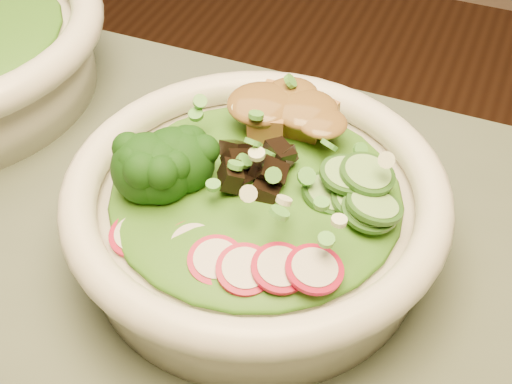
% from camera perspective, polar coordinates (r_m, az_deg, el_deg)
% --- Properties ---
extents(salad_bowl, '(0.26, 0.26, 0.07)m').
position_cam_1_polar(salad_bowl, '(0.49, -0.00, -1.63)').
color(salad_bowl, silver).
rests_on(salad_bowl, dining_table).
extents(lettuce_bed, '(0.20, 0.20, 0.02)m').
position_cam_1_polar(lettuce_bed, '(0.47, 0.00, 0.09)').
color(lettuce_bed, '#285D13').
rests_on(lettuce_bed, salad_bowl).
extents(broccoli_florets, '(0.10, 0.09, 0.04)m').
position_cam_1_polar(broccoli_florets, '(0.47, -7.11, 2.48)').
color(broccoli_florets, black).
rests_on(broccoli_florets, salad_bowl).
extents(radish_slices, '(0.11, 0.07, 0.02)m').
position_cam_1_polar(radish_slices, '(0.43, -1.77, -5.43)').
color(radish_slices, maroon).
rests_on(radish_slices, salad_bowl).
extents(cucumber_slices, '(0.09, 0.09, 0.03)m').
position_cam_1_polar(cucumber_slices, '(0.46, 7.60, -0.37)').
color(cucumber_slices, '#87BF6A').
rests_on(cucumber_slices, salad_bowl).
extents(mushroom_heap, '(0.09, 0.09, 0.04)m').
position_cam_1_polar(mushroom_heap, '(0.47, 0.35, 2.20)').
color(mushroom_heap, black).
rests_on(mushroom_heap, salad_bowl).
extents(tofu_cubes, '(0.10, 0.08, 0.03)m').
position_cam_1_polar(tofu_cubes, '(0.51, 1.88, 5.59)').
color(tofu_cubes, '#A06535').
rests_on(tofu_cubes, salad_bowl).
extents(peanut_sauce, '(0.07, 0.05, 0.02)m').
position_cam_1_polar(peanut_sauce, '(0.50, 1.92, 6.71)').
color(peanut_sauce, brown).
rests_on(peanut_sauce, tofu_cubes).
extents(scallion_garnish, '(0.18, 0.18, 0.02)m').
position_cam_1_polar(scallion_garnish, '(0.46, 0.00, 2.14)').
color(scallion_garnish, green).
rests_on(scallion_garnish, salad_bowl).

